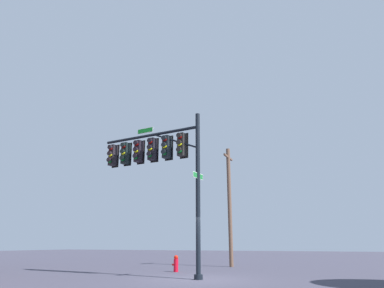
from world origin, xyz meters
The scene contains 4 objects.
ground_plane centered at (0.00, 0.00, 0.00)m, with size 120.00×120.00×0.00m, color #3C3A49.
signal_pole_assembly centered at (2.32, -0.22, 5.43)m, with size 5.59×1.26×7.25m.
utility_pole centered at (0.94, -8.26, 4.04)m, with size 0.26×1.80×7.78m.
fire_hydrant centered at (2.51, -3.23, 0.41)m, with size 0.33×0.24×0.83m.
Camera 1 is at (-5.37, 13.82, 1.40)m, focal length 31.71 mm.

